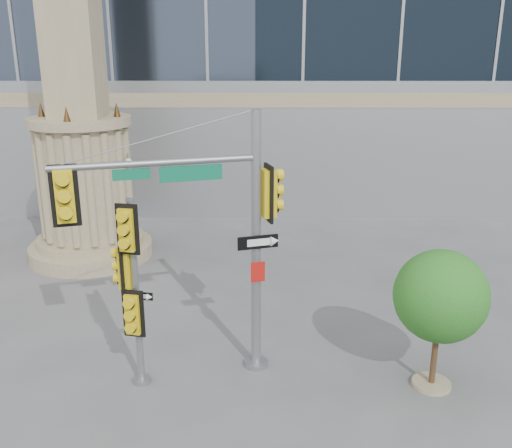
{
  "coord_description": "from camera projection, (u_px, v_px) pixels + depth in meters",
  "views": [
    {
      "loc": [
        0.2,
        -10.7,
        7.49
      ],
      "look_at": [
        0.11,
        2.0,
        3.46
      ],
      "focal_mm": 40.0,
      "sensor_mm": 36.0,
      "label": 1
    }
  ],
  "objects": [
    {
      "name": "main_signal_pole",
      "position": [
        207.0,
        220.0,
        12.44
      ],
      "size": [
        4.65,
        1.76,
        6.17
      ],
      "rotation": [
        0.0,
        0.0,
        0.29
      ],
      "color": "slate",
      "rests_on": "ground"
    },
    {
      "name": "monument",
      "position": [
        78.0,
        104.0,
        19.42
      ],
      "size": [
        4.4,
        4.4,
        16.6
      ],
      "color": "gray",
      "rests_on": "ground"
    },
    {
      "name": "secondary_signal_pole",
      "position": [
        131.0,
        280.0,
        12.35
      ],
      "size": [
        0.76,
        0.66,
        4.41
      ],
      "rotation": [
        0.0,
        0.0,
        -0.2
      ],
      "color": "slate",
      "rests_on": "ground"
    },
    {
      "name": "street_tree",
      "position": [
        442.0,
        300.0,
        12.44
      ],
      "size": [
        2.1,
        2.05,
        3.27
      ],
      "color": "gray",
      "rests_on": "ground"
    },
    {
      "name": "ground",
      "position": [
        250.0,
        402.0,
        12.46
      ],
      "size": [
        120.0,
        120.0,
        0.0
      ],
      "primitive_type": "plane",
      "color": "#545456",
      "rests_on": "ground"
    }
  ]
}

